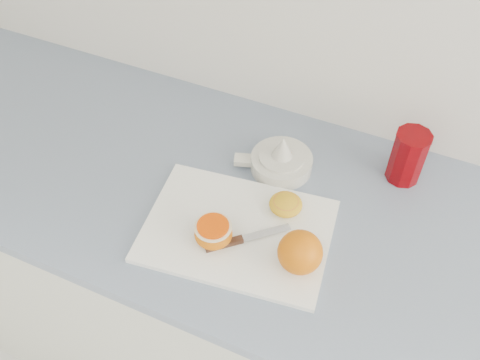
# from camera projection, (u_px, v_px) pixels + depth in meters

# --- Properties ---
(counter) EXTENTS (2.50, 0.64, 0.89)m
(counter) POSITION_uv_depth(u_px,v_px,m) (288.00, 316.00, 1.45)
(counter) COLOR silver
(counter) RESTS_ON ground
(cutting_board) EXTENTS (0.40, 0.31, 0.01)m
(cutting_board) POSITION_uv_depth(u_px,v_px,m) (237.00, 231.00, 1.09)
(cutting_board) COLOR white
(cutting_board) RESTS_ON counter
(whole_orange) EXTENTS (0.09, 0.09, 0.09)m
(whole_orange) POSITION_uv_depth(u_px,v_px,m) (300.00, 252.00, 0.99)
(whole_orange) COLOR orange
(whole_orange) RESTS_ON cutting_board
(half_orange) EXTENTS (0.08, 0.08, 0.05)m
(half_orange) POSITION_uv_depth(u_px,v_px,m) (213.00, 233.00, 1.05)
(half_orange) COLOR orange
(half_orange) RESTS_ON cutting_board
(squeezed_shell) EXTENTS (0.07, 0.07, 0.03)m
(squeezed_shell) POSITION_uv_depth(u_px,v_px,m) (286.00, 204.00, 1.11)
(squeezed_shell) COLOR gold
(squeezed_shell) RESTS_ON cutting_board
(paring_knife) EXTENTS (0.14, 0.13, 0.01)m
(paring_knife) POSITION_uv_depth(u_px,v_px,m) (232.00, 242.00, 1.05)
(paring_knife) COLOR #432217
(paring_knife) RESTS_ON cutting_board
(citrus_juicer) EXTENTS (0.17, 0.14, 0.09)m
(citrus_juicer) POSITION_uv_depth(u_px,v_px,m) (281.00, 160.00, 1.19)
(citrus_juicer) COLOR silver
(citrus_juicer) RESTS_ON counter
(red_tumbler) EXTENTS (0.08, 0.08, 0.13)m
(red_tumbler) POSITION_uv_depth(u_px,v_px,m) (407.00, 158.00, 1.15)
(red_tumbler) COLOR #6E0004
(red_tumbler) RESTS_ON counter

